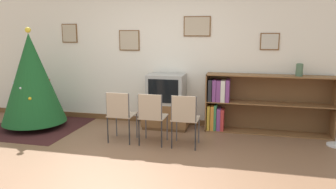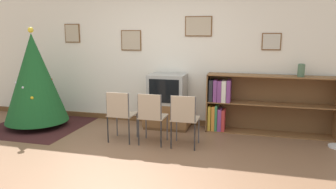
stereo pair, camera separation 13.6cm
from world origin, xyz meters
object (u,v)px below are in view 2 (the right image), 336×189
at_px(tv_console, 168,115).
at_px(television, 167,89).
at_px(vase, 301,70).
at_px(christmas_tree, 34,78).
at_px(folding_chair_center, 151,115).
at_px(bookshelf, 247,104).
at_px(folding_chair_left, 120,113).
at_px(folding_chair_right, 184,118).

bearing_deg(tv_console, television, -90.00).
bearing_deg(vase, christmas_tree, -172.24).
distance_m(christmas_tree, vase, 4.65).
relative_size(tv_console, folding_chair_center, 0.99).
bearing_deg(television, christmas_tree, -166.89).
bearing_deg(bookshelf, television, -175.71).
height_order(folding_chair_left, folding_chair_right, same).
bearing_deg(vase, folding_chair_left, -159.42).
bearing_deg(bookshelf, folding_chair_right, -129.70).
bearing_deg(folding_chair_left, folding_chair_center, 0.00).
height_order(tv_console, vase, vase).
bearing_deg(folding_chair_center, folding_chair_right, 0.00).
bearing_deg(television, folding_chair_left, -118.38).
distance_m(tv_console, folding_chair_right, 1.12).
distance_m(christmas_tree, folding_chair_right, 2.94).
distance_m(tv_console, bookshelf, 1.43).
relative_size(folding_chair_center, vase, 3.88).
relative_size(folding_chair_left, folding_chair_center, 1.00).
distance_m(tv_console, television, 0.49).
distance_m(folding_chair_right, vase, 2.11).
height_order(television, folding_chair_right, television).
bearing_deg(folding_chair_center, bookshelf, 37.21).
relative_size(television, folding_chair_left, 0.80).
bearing_deg(folding_chair_left, television, 61.62).
bearing_deg(television, folding_chair_center, -90.00).
xyz_separation_m(folding_chair_right, vase, (1.72, 1.04, 0.65)).
height_order(folding_chair_left, vase, vase).
height_order(christmas_tree, bookshelf, christmas_tree).
xyz_separation_m(television, folding_chair_left, (-0.52, -0.96, -0.25)).
distance_m(folding_chair_center, bookshelf, 1.76).
distance_m(folding_chair_left, folding_chair_right, 1.03).
height_order(tv_console, bookshelf, bookshelf).
relative_size(tv_console, bookshelf, 0.38).
height_order(tv_console, folding_chair_right, folding_chair_right).
bearing_deg(television, folding_chair_right, -61.62).
xyz_separation_m(tv_console, vase, (2.24, 0.07, 0.89)).
bearing_deg(folding_chair_right, television, 118.38).
bearing_deg(bookshelf, tv_console, -175.81).
height_order(television, vase, vase).
height_order(television, folding_chair_center, television).
height_order(television, folding_chair_left, television).
height_order(tv_console, folding_chair_left, folding_chair_left).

